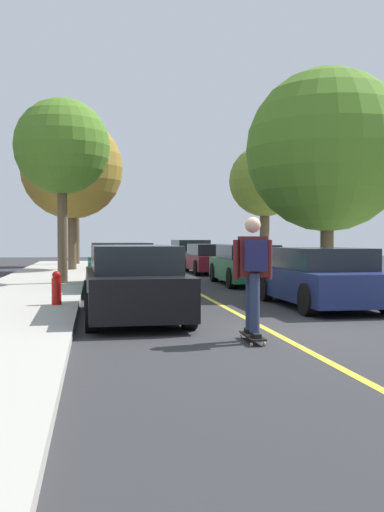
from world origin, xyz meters
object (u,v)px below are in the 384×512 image
at_px(parked_car_right_nearest, 321,278).
at_px(street_tree_left_near, 72,168).
at_px(fire_hydrant, 56,288).
at_px(skateboard, 252,336).
at_px(parked_car_left_nearest, 133,282).
at_px(skateboarder, 253,268).
at_px(street_tree_right_nearest, 328,151).
at_px(street_tree_right_near, 265,182).
at_px(parked_car_right_near, 247,265).
at_px(parked_car_right_far, 210,259).
at_px(parked_car_left_near, 120,267).
at_px(street_tree_left_far, 76,172).
at_px(parked_car_right_farthest, 190,254).
at_px(street_tree_left_nearest, 62,147).

relative_size(parked_car_right_nearest, street_tree_left_near, 0.63).
relative_size(fire_hydrant, skateboard, 0.83).
xyz_separation_m(parked_car_left_nearest, skateboarder, (1.55, -2.87, 0.39)).
bearing_deg(parked_car_left_nearest, street_tree_right_nearest, 41.17).
bearing_deg(parked_car_right_nearest, fire_hydrant, 178.57).
height_order(street_tree_left_near, skateboarder, street_tree_left_near).
bearing_deg(street_tree_right_nearest, street_tree_left_near, 125.55).
xyz_separation_m(street_tree_right_near, skateboarder, (-4.34, -14.46, -2.65)).
xyz_separation_m(parked_car_right_near, parked_car_right_far, (-0.00, 6.40, -0.01)).
xyz_separation_m(parked_car_left_near, street_tree_left_far, (-1.69, 15.82, 4.37)).
height_order(street_tree_left_far, fire_hydrant, street_tree_left_far).
distance_m(parked_car_right_farthest, street_tree_right_nearest, 15.11).
height_order(street_tree_left_near, street_tree_right_nearest, street_tree_left_near).
bearing_deg(street_tree_right_nearest, skateboarder, -118.42).
height_order(street_tree_right_near, skateboarder, street_tree_right_near).
relative_size(parked_car_left_near, parked_car_right_near, 1.06).
bearing_deg(parked_car_left_near, parked_car_right_farthest, 73.04).
bearing_deg(parked_car_right_nearest, parked_car_right_farthest, 90.00).
height_order(parked_car_left_nearest, parked_car_left_near, parked_car_left_near).
xyz_separation_m(parked_car_left_nearest, street_tree_left_near, (-1.69, 15.77, 3.91)).
bearing_deg(street_tree_left_far, parked_car_left_near, -83.92).
xyz_separation_m(street_tree_left_nearest, skateboard, (3.24, -10.39, -4.21)).
bearing_deg(parked_car_right_nearest, street_tree_left_far, 106.02).
relative_size(street_tree_left_far, street_tree_right_near, 1.29).
bearing_deg(parked_car_right_farthest, parked_car_left_nearest, -102.01).
height_order(parked_car_left_near, street_tree_right_near, street_tree_right_near).
distance_m(parked_car_left_near, street_tree_right_near, 8.68).
distance_m(parked_car_right_farthest, skateboarder, 22.83).
relative_size(street_tree_left_nearest, fire_hydrant, 8.07).
bearing_deg(parked_car_left_nearest, parked_car_right_near, 61.51).
xyz_separation_m(parked_car_left_near, skateboard, (1.55, -8.83, -0.61)).
relative_size(parked_car_right_farthest, street_tree_right_near, 0.92).
relative_size(parked_car_left_near, parked_car_right_nearest, 1.11).
height_order(parked_car_right_nearest, street_tree_right_nearest, street_tree_right_nearest).
bearing_deg(parked_car_right_farthest, parked_car_right_near, -90.00).
bearing_deg(skateboard, fire_hydrant, 125.74).
xyz_separation_m(parked_car_left_near, street_tree_left_near, (-1.69, 9.78, 3.90)).
height_order(skateboard, skateboarder, skateboarder).
bearing_deg(street_tree_left_nearest, parked_car_right_farthest, 64.28).
relative_size(parked_car_right_nearest, fire_hydrant, 6.05).
distance_m(parked_car_right_near, parked_car_right_far, 6.40).
height_order(parked_car_right_near, fire_hydrant, parked_car_right_near).
relative_size(street_tree_left_near, fire_hydrant, 9.60).
bearing_deg(parked_car_right_farthest, skateboard, -96.70).
height_order(street_tree_left_near, street_tree_left_far, street_tree_left_near).
distance_m(parked_car_right_nearest, skateboard, 4.92).
height_order(street_tree_right_near, fire_hydrant, street_tree_right_near).
bearing_deg(street_tree_left_far, parked_car_right_farthest, -18.82).
distance_m(parked_car_left_nearest, street_tree_left_nearest, 8.54).
height_order(parked_car_right_near, street_tree_left_far, street_tree_left_far).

